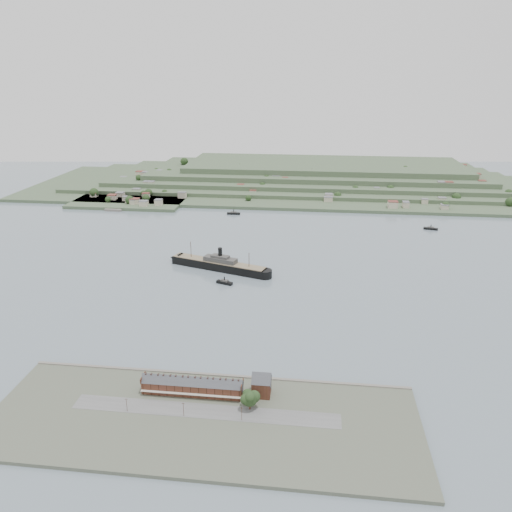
# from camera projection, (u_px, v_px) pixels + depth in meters

# --- Properties ---
(ground) EXTENTS (1400.00, 1400.00, 0.00)m
(ground) POSITION_uv_depth(u_px,v_px,m) (251.00, 279.00, 428.89)
(ground) COLOR slate
(ground) RESTS_ON ground
(near_shore) EXTENTS (220.00, 80.00, 2.60)m
(near_shore) POSITION_uv_depth(u_px,v_px,m) (203.00, 419.00, 254.50)
(near_shore) COLOR #4C5142
(near_shore) RESTS_ON ground
(terrace_row) EXTENTS (55.60, 9.80, 11.07)m
(terrace_row) POSITION_uv_depth(u_px,v_px,m) (192.00, 386.00, 271.07)
(terrace_row) COLOR #4B291A
(terrace_row) RESTS_ON ground
(gabled_building) EXTENTS (10.40, 10.18, 14.09)m
(gabled_building) POSITION_uv_depth(u_px,v_px,m) (262.00, 385.00, 270.14)
(gabled_building) COLOR #4B291A
(gabled_building) RESTS_ON ground
(far_peninsula) EXTENTS (760.00, 309.00, 30.00)m
(far_peninsula) POSITION_uv_depth(u_px,v_px,m) (300.00, 177.00, 788.01)
(far_peninsula) COLOR #3E5236
(far_peninsula) RESTS_ON ground
(steamship) EXTENTS (101.25, 42.53, 25.03)m
(steamship) POSITION_uv_depth(u_px,v_px,m) (216.00, 264.00, 450.33)
(steamship) COLOR black
(steamship) RESTS_ON ground
(tugboat) EXTENTS (14.72, 8.37, 6.42)m
(tugboat) POSITION_uv_depth(u_px,v_px,m) (224.00, 282.00, 419.21)
(tugboat) COLOR black
(tugboat) RESTS_ON ground
(ferry_west) EXTENTS (16.56, 5.15, 6.15)m
(ferry_west) POSITION_uv_depth(u_px,v_px,m) (234.00, 213.00, 626.18)
(ferry_west) COLOR black
(ferry_west) RESTS_ON ground
(ferry_east) EXTENTS (16.26, 7.92, 5.88)m
(ferry_east) POSITION_uv_depth(u_px,v_px,m) (431.00, 228.00, 565.03)
(ferry_east) COLOR black
(ferry_east) RESTS_ON ground
(fig_tree) EXTENTS (10.17, 8.81, 11.35)m
(fig_tree) POSITION_uv_depth(u_px,v_px,m) (250.00, 398.00, 257.61)
(fig_tree) COLOR #442D1F
(fig_tree) RESTS_ON ground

